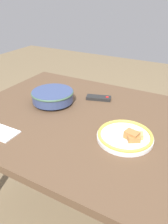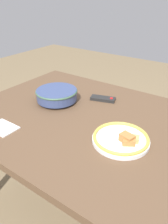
# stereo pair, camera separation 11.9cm
# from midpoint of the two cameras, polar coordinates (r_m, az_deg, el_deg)

# --- Properties ---
(ground_plane) EXTENTS (8.00, 8.00, 0.00)m
(ground_plane) POSITION_cam_midpoint_polar(r_m,az_deg,el_deg) (1.72, 4.30, -24.60)
(ground_plane) COLOR #7F6B4C
(dining_table) EXTENTS (1.50, 1.02, 0.77)m
(dining_table) POSITION_cam_midpoint_polar(r_m,az_deg,el_deg) (1.24, 5.48, -5.23)
(dining_table) COLOR brown
(dining_table) RESTS_ON ground_plane
(noodle_bowl) EXTENTS (0.26, 0.26, 0.08)m
(noodle_bowl) POSITION_cam_midpoint_polar(r_m,az_deg,el_deg) (1.38, -4.68, 4.51)
(noodle_bowl) COLOR #384775
(noodle_bowl) RESTS_ON dining_table
(food_plate) EXTENTS (0.27, 0.27, 0.06)m
(food_plate) POSITION_cam_midpoint_polar(r_m,az_deg,el_deg) (1.04, 13.02, -6.95)
(food_plate) COLOR white
(food_plate) RESTS_ON dining_table
(tv_remote) EXTENTS (0.17, 0.10, 0.02)m
(tv_remote) POSITION_cam_midpoint_polar(r_m,az_deg,el_deg) (1.42, 7.38, 3.40)
(tv_remote) COLOR black
(tv_remote) RESTS_ON dining_table
(folded_napkin) EXTENTS (0.15, 0.11, 0.01)m
(folded_napkin) POSITION_cam_midpoint_polar(r_m,az_deg,el_deg) (1.18, -17.85, -3.99)
(folded_napkin) COLOR white
(folded_napkin) RESTS_ON dining_table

